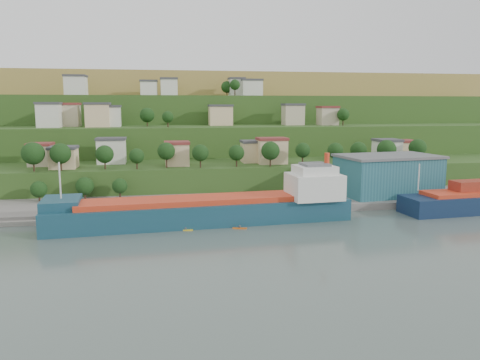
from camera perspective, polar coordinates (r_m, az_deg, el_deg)
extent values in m
plane|color=#4A5A53|center=(117.06, 2.50, -5.98)|extent=(500.00, 500.00, 0.00)
cube|color=slate|center=(148.48, 7.74, -2.84)|extent=(220.00, 26.00, 4.00)
cube|color=slate|center=(139.23, -22.39, -4.24)|extent=(40.00, 18.00, 2.40)
cube|color=#284719|center=(170.90, -1.52, -1.20)|extent=(260.00, 32.00, 20.00)
cube|color=#284719|center=(200.23, -2.78, 0.30)|extent=(280.00, 32.00, 44.00)
cube|color=#284719|center=(229.73, -3.71, 1.41)|extent=(300.00, 32.00, 70.00)
cube|color=olive|center=(302.92, -5.23, 3.23)|extent=(360.00, 120.00, 96.00)
cube|color=#C1B192|center=(174.15, -23.11, 2.76)|extent=(7.46, 8.05, 6.99)
cube|color=maroon|center=(173.82, -23.19, 4.05)|extent=(8.06, 8.65, 0.90)
cube|color=beige|center=(164.52, -20.69, 2.46)|extent=(8.25, 8.58, 6.37)
cube|color=#3F3F44|center=(164.18, -20.76, 3.72)|extent=(8.85, 9.18, 0.90)
cube|color=silver|center=(172.77, -15.38, 3.34)|extent=(9.68, 7.62, 8.34)
cube|color=#3F3F44|center=(172.41, -15.45, 4.86)|extent=(10.28, 8.22, 0.90)
cube|color=beige|center=(162.62, -7.69, 3.07)|extent=(8.00, 8.55, 7.39)
cube|color=maroon|center=(162.25, -7.72, 4.53)|extent=(8.60, 9.15, 0.90)
cube|color=beige|center=(170.65, 1.85, 3.38)|extent=(9.55, 7.71, 7.09)
cube|color=#3F3F44|center=(170.31, 1.85, 4.71)|extent=(10.15, 8.31, 0.90)
cube|color=beige|center=(166.86, 3.91, 3.45)|extent=(9.97, 7.38, 8.36)
cube|color=maroon|center=(166.47, 3.92, 5.04)|extent=(10.57, 7.98, 0.90)
cube|color=silver|center=(181.96, 17.46, 3.36)|extent=(8.15, 8.50, 7.38)
cube|color=#3F3F44|center=(181.64, 17.52, 4.66)|extent=(8.75, 9.10, 0.90)
cube|color=beige|center=(191.33, 19.11, 3.41)|extent=(9.09, 7.64, 6.52)
cube|color=maroon|center=(191.04, 19.17, 4.51)|extent=(9.69, 8.24, 0.90)
cube|color=silver|center=(198.20, -22.22, 7.24)|extent=(8.47, 7.81, 8.92)
cube|color=#3F3F44|center=(198.17, -22.31, 8.66)|extent=(9.07, 8.41, 0.90)
cube|color=#C1B192|center=(204.99, -20.34, 7.35)|extent=(9.89, 8.62, 8.71)
cube|color=maroon|center=(204.96, -20.41, 8.70)|extent=(10.49, 9.22, 0.90)
cube|color=beige|center=(196.44, -16.92, 7.50)|extent=(9.19, 8.62, 8.84)
cube|color=#3F3F44|center=(196.40, -16.98, 8.91)|extent=(9.79, 9.22, 0.90)
cube|color=silver|center=(197.43, -15.70, 7.40)|extent=(9.11, 7.34, 7.77)
cube|color=#3F3F44|center=(197.38, -15.75, 8.66)|extent=(9.71, 7.94, 0.90)
cube|color=beige|center=(203.97, -2.39, 7.80)|extent=(9.79, 7.47, 8.05)
cube|color=#3F3F44|center=(203.93, -2.40, 9.06)|extent=(10.39, 8.07, 0.90)
cube|color=#C1B192|center=(208.92, 6.48, 7.84)|extent=(8.62, 7.54, 8.49)
cube|color=#3F3F44|center=(208.88, 6.50, 9.13)|extent=(9.22, 8.14, 0.90)
cube|color=#C1B192|center=(210.74, 10.62, 7.61)|extent=(7.77, 7.83, 7.43)
cube|color=maroon|center=(210.69, 10.65, 8.74)|extent=(8.37, 8.43, 0.90)
cube|color=silver|center=(226.11, -19.37, 10.74)|extent=(9.11, 8.88, 8.17)
cube|color=#3F3F44|center=(226.33, -19.43, 11.88)|extent=(9.71, 9.48, 0.90)
cube|color=silver|center=(229.43, -11.05, 10.84)|extent=(7.75, 7.64, 6.54)
cube|color=#3F3F44|center=(229.59, -11.08, 11.76)|extent=(8.35, 8.24, 0.90)
cube|color=silver|center=(228.29, -8.65, 11.05)|extent=(7.75, 7.44, 7.64)
cube|color=#3F3F44|center=(228.49, -8.68, 12.12)|extent=(8.35, 8.04, 0.90)
cube|color=silver|center=(232.61, -0.42, 11.17)|extent=(7.17, 7.78, 8.10)
cube|color=#3F3F44|center=(232.82, -0.42, 12.27)|extent=(7.77, 8.38, 0.90)
cube|color=silver|center=(230.67, 1.38, 11.08)|extent=(9.67, 8.74, 7.27)
cube|color=#3F3F44|center=(230.86, 1.39, 12.09)|extent=(10.27, 9.34, 0.90)
cube|color=silver|center=(232.25, 1.38, 11.00)|extent=(7.69, 8.37, 6.79)
cube|color=#3F3F44|center=(232.42, 1.38, 11.95)|extent=(8.29, 8.97, 0.90)
cylinder|color=#382619|center=(159.72, -23.84, 1.62)|extent=(0.50, 0.50, 3.75)
sphere|color=black|center=(159.32, -23.92, 2.98)|extent=(7.05, 7.05, 7.05)
cylinder|color=#382619|center=(158.29, -20.97, 1.73)|extent=(0.50, 0.50, 3.70)
sphere|color=black|center=(157.91, -21.05, 3.04)|extent=(6.51, 6.51, 6.51)
cylinder|color=#382619|center=(158.16, -16.13, 1.88)|extent=(0.50, 0.50, 3.24)
sphere|color=black|center=(157.82, -16.18, 3.04)|extent=(5.84, 5.84, 5.84)
cylinder|color=#382619|center=(155.52, -12.45, 1.85)|extent=(0.50, 0.50, 2.93)
sphere|color=black|center=(155.21, -12.49, 2.88)|extent=(4.88, 4.88, 4.88)
cylinder|color=#382619|center=(156.80, -8.94, 2.20)|extent=(0.50, 0.50, 3.97)
sphere|color=black|center=(156.42, -8.98, 3.50)|extent=(5.79, 5.79, 5.79)
cylinder|color=#382619|center=(155.83, -4.85, 2.13)|extent=(0.50, 0.50, 3.43)
sphere|color=black|center=(155.48, -4.86, 3.32)|extent=(5.57, 5.57, 5.57)
cylinder|color=#382619|center=(158.27, -0.42, 2.24)|extent=(0.50, 0.50, 3.23)
sphere|color=black|center=(157.93, -0.42, 3.34)|extent=(5.33, 5.33, 5.33)
cylinder|color=#382619|center=(158.70, 3.72, 2.31)|extent=(0.50, 0.50, 3.65)
sphere|color=black|center=(158.33, 3.73, 3.59)|extent=(6.25, 6.25, 6.25)
cylinder|color=#382619|center=(161.15, 7.63, 2.42)|extent=(0.50, 0.50, 4.02)
sphere|color=black|center=(160.80, 7.66, 3.63)|extent=(5.08, 5.08, 5.08)
cylinder|color=#382619|center=(165.50, 11.51, 2.40)|extent=(0.50, 0.50, 3.53)
sphere|color=black|center=(165.16, 11.55, 3.53)|extent=(5.48, 5.48, 5.48)
cylinder|color=#382619|center=(172.10, 14.21, 2.49)|extent=(0.50, 0.50, 3.15)
sphere|color=black|center=(171.78, 14.25, 3.55)|extent=(5.92, 5.92, 5.92)
cylinder|color=#382619|center=(174.28, 17.39, 2.45)|extent=(0.50, 0.50, 3.23)
sphere|color=black|center=(173.95, 17.44, 3.59)|extent=(6.76, 6.76, 6.76)
cylinder|color=#382619|center=(181.15, 20.77, 2.58)|extent=(0.50, 0.50, 3.69)
sphere|color=black|center=(180.82, 20.83, 3.70)|extent=(6.26, 6.26, 6.26)
cylinder|color=#382619|center=(232.82, -1.60, 10.53)|extent=(0.50, 0.50, 2.95)
sphere|color=black|center=(232.92, -1.61, 11.27)|extent=(5.70, 5.70, 5.70)
cylinder|color=#382619|center=(188.74, -8.78, 6.81)|extent=(0.50, 0.50, 2.78)
sphere|color=black|center=(188.66, -8.80, 7.61)|extent=(4.53, 4.53, 4.53)
cylinder|color=#382619|center=(198.92, -11.24, 6.87)|extent=(0.50, 0.50, 2.94)
sphere|color=black|center=(198.83, -11.26, 7.77)|extent=(6.03, 6.03, 6.03)
cylinder|color=#382619|center=(230.73, 1.99, 10.59)|extent=(0.50, 0.50, 3.34)
sphere|color=black|center=(230.85, 2.00, 11.40)|extent=(5.91, 5.91, 5.91)
cylinder|color=#382619|center=(206.68, 12.44, 6.96)|extent=(0.50, 0.50, 3.28)
sphere|color=black|center=(206.60, 12.47, 7.81)|extent=(5.23, 5.23, 5.23)
cylinder|color=#382619|center=(222.82, -0.63, 10.71)|extent=(0.50, 0.50, 3.80)
sphere|color=black|center=(222.94, -0.63, 11.54)|extent=(4.89, 4.89, 4.89)
cube|color=#133D47|center=(122.34, -4.61, -4.54)|extent=(79.01, 17.63, 7.84)
cube|color=red|center=(121.17, -5.69, -2.46)|extent=(58.76, 14.02, 1.34)
cube|color=#133D47|center=(123.14, -20.95, -2.62)|extent=(9.77, 12.90, 2.24)
cube|color=silver|center=(127.14, 9.04, -0.75)|extent=(14.17, 12.08, 6.72)
cube|color=silver|center=(126.47, 9.09, 1.24)|extent=(10.66, 9.62, 2.24)
cube|color=#595B5E|center=(126.28, 9.10, 1.90)|extent=(7.16, 7.16, 0.67)
cylinder|color=red|center=(127.26, 10.55, 2.52)|extent=(1.43, 1.43, 3.36)
cylinder|color=silver|center=(122.20, -21.10, -0.05)|extent=(0.43, 0.43, 8.96)
cube|color=silver|center=(123.03, -19.35, -3.72)|extent=(16.50, 13.69, 0.28)
cylinder|color=silver|center=(141.35, 20.96, 0.32)|extent=(0.37, 0.37, 7.65)
cube|color=maroon|center=(151.44, 26.60, -0.58)|extent=(13.47, 6.36, 2.84)
cube|color=#205261|center=(157.68, 17.53, 0.47)|extent=(31.94, 21.46, 12.00)
cube|color=#595B5E|center=(156.91, 17.64, 2.78)|extent=(33.05, 22.57, 0.80)
cube|color=silver|center=(137.34, -19.49, -3.20)|extent=(5.65, 2.97, 2.52)
cube|color=silver|center=(133.80, -17.93, -3.79)|extent=(4.48, 2.13, 0.86)
cube|color=orange|center=(117.12, -0.03, -5.90)|extent=(3.62, 1.56, 0.27)
sphere|color=#3F3F44|center=(117.00, -0.03, -5.69)|extent=(0.63, 0.63, 0.63)
cube|color=yellow|center=(116.29, -6.66, -6.07)|extent=(3.72, 1.16, 0.27)
sphere|color=#3F3F44|center=(116.17, -6.66, -5.85)|extent=(0.64, 0.64, 0.64)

